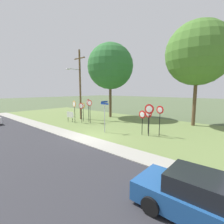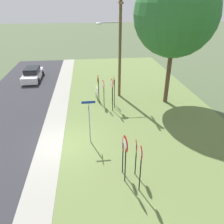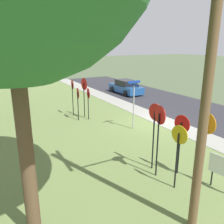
% 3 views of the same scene
% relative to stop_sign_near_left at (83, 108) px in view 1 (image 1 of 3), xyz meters
% --- Properties ---
extents(ground_plane, '(160.00, 160.00, 0.00)m').
position_rel_stop_sign_near_left_xyz_m(ground_plane, '(5.82, -3.82, -1.69)').
color(ground_plane, '#4C5B3D').
extents(road_asphalt, '(44.00, 6.40, 0.01)m').
position_rel_stop_sign_near_left_xyz_m(road_asphalt, '(5.82, -8.62, -1.69)').
color(road_asphalt, '#2D2D33').
rests_on(road_asphalt, ground_plane).
extents(sidewalk_strip, '(44.00, 1.60, 0.06)m').
position_rel_stop_sign_near_left_xyz_m(sidewalk_strip, '(5.82, -4.62, -1.66)').
color(sidewalk_strip, '#99968C').
rests_on(sidewalk_strip, ground_plane).
extents(grass_median, '(44.00, 12.00, 0.04)m').
position_rel_stop_sign_near_left_xyz_m(grass_median, '(5.82, 2.18, -1.67)').
color(grass_median, olive).
rests_on(grass_median, ground_plane).
extents(stop_sign_near_left, '(0.64, 0.12, 2.31)m').
position_rel_stop_sign_near_left_xyz_m(stop_sign_near_left, '(0.00, 0.00, 0.00)').
color(stop_sign_near_left, black).
rests_on(stop_sign_near_left, grass_median).
extents(stop_sign_near_right, '(0.69, 0.13, 2.77)m').
position_rel_stop_sign_near_left_xyz_m(stop_sign_near_right, '(0.95, 0.06, 0.36)').
color(stop_sign_near_right, black).
rests_on(stop_sign_near_right, grass_median).
extents(stop_sign_far_left, '(0.68, 0.12, 2.71)m').
position_rel_stop_sign_near_left_xyz_m(stop_sign_far_left, '(1.46, -0.15, 0.30)').
color(stop_sign_far_left, black).
rests_on(stop_sign_far_left, grass_median).
extents(stop_sign_far_center, '(0.68, 0.13, 2.37)m').
position_rel_stop_sign_near_left_xyz_m(stop_sign_far_center, '(0.67, -0.78, 0.06)').
color(stop_sign_far_center, black).
rests_on(stop_sign_far_center, grass_median).
extents(stop_sign_far_right, '(0.74, 0.14, 2.60)m').
position_rel_stop_sign_near_left_xyz_m(stop_sign_far_right, '(-0.14, -1.16, 0.25)').
color(stop_sign_far_right, black).
rests_on(stop_sign_far_right, grass_median).
extents(yield_sign_near_left, '(0.71, 0.13, 2.17)m').
position_rel_stop_sign_near_left_xyz_m(yield_sign_near_left, '(8.92, 0.13, -0.05)').
color(yield_sign_near_left, black).
rests_on(yield_sign_near_left, grass_median).
extents(yield_sign_near_right, '(0.81, 0.13, 2.70)m').
position_rel_stop_sign_near_left_xyz_m(yield_sign_near_right, '(9.33, -0.49, 0.39)').
color(yield_sign_near_right, black).
rests_on(yield_sign_near_right, grass_median).
extents(yield_sign_far_left, '(0.68, 0.12, 2.12)m').
position_rel_stop_sign_near_left_xyz_m(yield_sign_far_left, '(8.69, -0.50, -0.09)').
color(yield_sign_far_left, black).
rests_on(yield_sign_far_left, grass_median).
extents(yield_sign_far_right, '(0.66, 0.12, 2.56)m').
position_rel_stop_sign_near_left_xyz_m(yield_sign_far_right, '(9.99, 0.10, 0.25)').
color(yield_sign_far_right, black).
rests_on(yield_sign_far_right, grass_median).
extents(street_name_post, '(0.96, 0.82, 2.88)m').
position_rel_stop_sign_near_left_xyz_m(street_name_post, '(5.72, -2.06, 0.07)').
color(street_name_post, '#9EA0A8').
rests_on(street_name_post, grass_median).
extents(utility_pole, '(2.10, 2.16, 8.99)m').
position_rel_stop_sign_near_left_xyz_m(utility_pole, '(-1.61, 0.76, 3.19)').
color(utility_pole, brown).
rests_on(utility_pole, grass_median).
extents(notice_board, '(1.09, 0.18, 1.25)m').
position_rel_stop_sign_near_left_xyz_m(notice_board, '(-0.91, -1.27, -0.82)').
color(notice_board, black).
rests_on(notice_board, grass_median).
extents(oak_tree_left, '(6.35, 6.35, 10.32)m').
position_rel_stop_sign_near_left_xyz_m(oak_tree_left, '(0.22, 4.78, 5.48)').
color(oak_tree_left, brown).
rests_on(oak_tree_left, grass_median).
extents(oak_tree_right, '(6.58, 6.58, 10.91)m').
position_rel_stop_sign_near_left_xyz_m(oak_tree_right, '(10.90, 6.53, 5.95)').
color(oak_tree_right, brown).
rests_on(oak_tree_right, grass_median).
extents(parked_sedan_distant, '(4.18, 1.95, 1.39)m').
position_rel_stop_sign_near_left_xyz_m(parked_sedan_distant, '(14.97, -7.36, -1.05)').
color(parked_sedan_distant, '#1E4C8C').
rests_on(parked_sedan_distant, road_asphalt).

